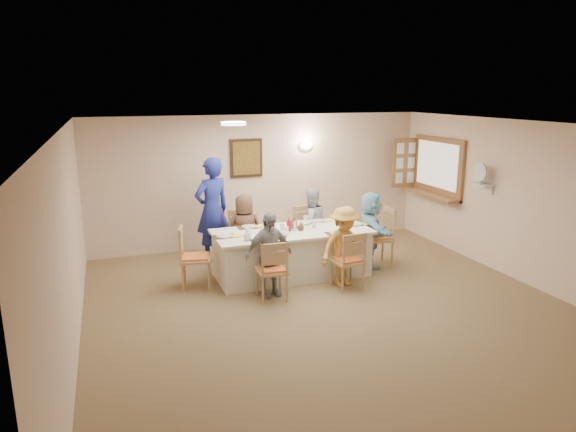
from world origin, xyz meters
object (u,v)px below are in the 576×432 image
object	(u,v)px
diner_back_left	(245,231)
diner_right_end	(371,229)
diner_front_right	(344,247)
caregiver	(212,210)
chair_back_left	(243,238)
dining_table	(292,253)
chair_right_end	(377,237)
desk_fan	(481,176)
condiment_ketchup	(289,224)
chair_left_end	(196,257)
chair_back_right	(308,232)
serving_hatch	(438,167)
chair_front_right	(347,260)
diner_front_left	(269,254)
diner_back_right	(311,224)
chair_front_left	(272,269)

from	to	relation	value
diner_back_left	diner_right_end	xyz separation A→B (m)	(2.02, -0.68, 0.02)
diner_back_left	diner_front_right	bearing A→B (deg)	131.22
caregiver	chair_back_left	bearing A→B (deg)	120.14
chair_back_left	diner_right_end	xyz separation A→B (m)	(2.02, -0.80, 0.18)
dining_table	chair_right_end	xyz separation A→B (m)	(1.55, 0.00, 0.12)
desk_fan	condiment_ketchup	bearing A→B (deg)	170.64
desk_fan	chair_left_end	world-z (taller)	desk_fan
chair_back_right	condiment_ketchup	bearing A→B (deg)	-140.96
serving_hatch	caregiver	size ratio (longest dim) A/B	0.81
chair_front_right	diner_front_left	xyz separation A→B (m)	(-1.20, 0.12, 0.18)
chair_left_end	caregiver	size ratio (longest dim) A/B	0.53
diner_back_right	diner_front_right	xyz separation A→B (m)	(0.00, -1.36, -0.02)
chair_front_left	chair_right_end	size ratio (longest dim) A/B	0.89
serving_hatch	chair_front_right	size ratio (longest dim) A/B	1.65
chair_front_left	diner_front_right	bearing A→B (deg)	-171.53
chair_left_end	diner_back_right	bearing A→B (deg)	-60.59
chair_back_right	diner_right_end	xyz separation A→B (m)	(0.82, -0.80, 0.19)
dining_table	diner_back_left	bearing A→B (deg)	131.42
desk_fan	chair_back_left	size ratio (longest dim) A/B	0.32
diner_front_right	diner_right_end	distance (m)	1.07
desk_fan	chair_left_end	distance (m)	4.87
dining_table	chair_front_right	world-z (taller)	chair_front_right
dining_table	diner_front_left	world-z (taller)	diner_front_left
dining_table	diner_back_left	world-z (taller)	diner_back_left
diner_back_right	condiment_ketchup	world-z (taller)	diner_back_right
diner_front_left	diner_right_end	xyz separation A→B (m)	(2.02, 0.68, 0.02)
chair_back_left	diner_front_left	xyz separation A→B (m)	(0.00, -1.48, 0.16)
chair_left_end	chair_right_end	world-z (taller)	chair_right_end
dining_table	chair_back_left	distance (m)	1.00
diner_right_end	chair_right_end	bearing A→B (deg)	-79.08
chair_left_end	chair_back_right	bearing A→B (deg)	-57.73
chair_back_left	chair_back_right	xyz separation A→B (m)	(1.20, 0.00, -0.01)
chair_front_left	chair_front_right	bearing A→B (deg)	-177.24
chair_left_end	condiment_ketchup	distance (m)	1.55
caregiver	chair_back_right	bearing A→B (deg)	146.04
chair_right_end	diner_front_left	world-z (taller)	diner_front_left
desk_fan	diner_front_left	distance (m)	3.88
chair_back_left	condiment_ketchup	distance (m)	1.05
diner_back_right	chair_left_end	bearing A→B (deg)	10.51
chair_front_right	condiment_ketchup	world-z (taller)	condiment_ketchup
diner_back_left	condiment_ketchup	xyz separation A→B (m)	(0.55, -0.69, 0.24)
chair_front_left	chair_right_end	world-z (taller)	chair_right_end
dining_table	chair_back_right	distance (m)	1.00
chair_right_end	diner_back_right	size ratio (longest dim) A/B	0.78
dining_table	diner_front_right	world-z (taller)	diner_front_right
condiment_ketchup	chair_back_left	bearing A→B (deg)	124.13
chair_back_right	chair_right_end	world-z (taller)	chair_right_end
desk_fan	caregiver	world-z (taller)	caregiver
dining_table	diner_front_right	distance (m)	0.94
serving_hatch	chair_front_right	bearing A→B (deg)	-148.93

